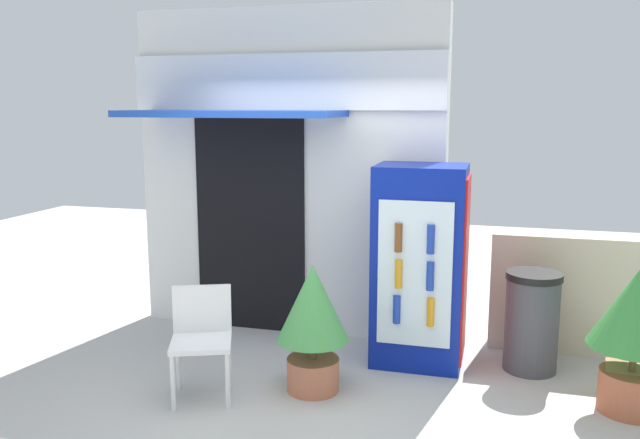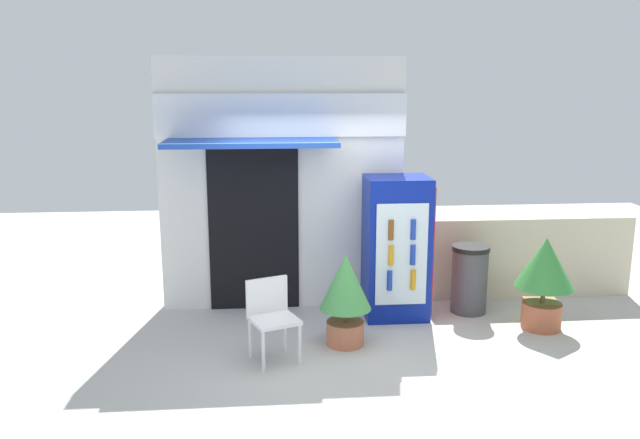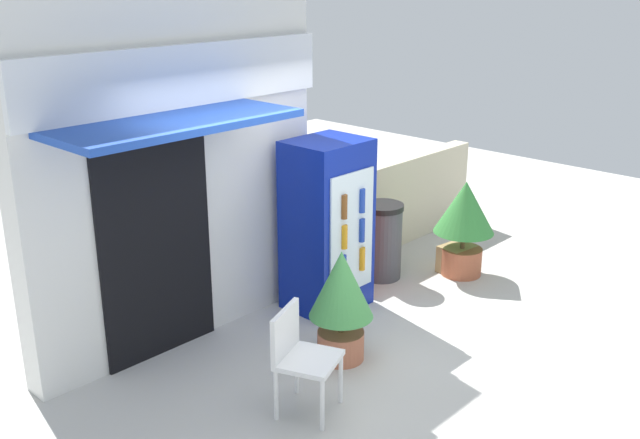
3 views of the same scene
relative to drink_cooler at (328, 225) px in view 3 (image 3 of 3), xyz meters
The scene contains 9 objects.
ground 1.61m from the drink_cooler, 129.33° to the right, with size 16.00×16.00×0.00m, color beige.
storefront_building 1.69m from the drink_cooler, 158.59° to the left, with size 3.07×1.13×3.18m.
drink_cooler is the anchor object (origin of this frame).
plastic_chair 1.96m from the drink_cooler, 143.94° to the right, with size 0.59×0.58×0.85m.
potted_plant_near_shop 1.15m from the drink_cooler, 131.29° to the right, with size 0.57×0.57×1.03m.
potted_plant_curbside 1.75m from the drink_cooler, 18.94° to the right, with size 0.68×0.68×1.10m.
trash_bin 1.05m from the drink_cooler, ahead, with size 0.47×0.47×0.87m.
stone_boundary_wall 2.08m from the drink_cooler, 16.78° to the left, with size 2.76×0.22×1.09m, color beige.
cardboard_box 1.88m from the drink_cooler, 16.25° to the right, with size 0.39×0.30×0.32m, color tan.
Camera 3 is at (-4.25, -3.65, 3.33)m, focal length 41.05 mm.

